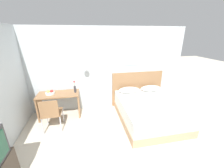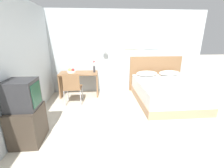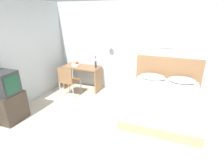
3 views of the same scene
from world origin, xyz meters
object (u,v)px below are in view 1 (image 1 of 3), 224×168
at_px(folded_towel_near_foot, 152,106).
at_px(headboard, 137,88).
at_px(bed, 149,111).
at_px(pillow_left, 129,90).
at_px(desk_chair, 51,112).
at_px(pillow_right, 151,88).
at_px(desk, 59,101).
at_px(flower_vase, 75,88).
at_px(fruit_bowl, 50,93).
at_px(folded_towel_mid_bed, 162,115).

bearing_deg(folded_towel_near_foot, headboard, 85.90).
xyz_separation_m(bed, pillow_left, (-0.39, 0.75, 0.38)).
distance_m(bed, folded_towel_near_foot, 0.45).
bearing_deg(desk_chair, bed, -0.80).
distance_m(pillow_right, desk, 2.98).
distance_m(pillow_left, desk, 2.22).
relative_size(bed, pillow_left, 2.87).
height_order(bed, desk_chair, desk_chair).
xyz_separation_m(folded_towel_near_foot, flower_vase, (-2.01, 1.00, 0.29)).
height_order(pillow_left, fruit_bowl, fruit_bowl).
bearing_deg(flower_vase, pillow_left, 1.54).
bearing_deg(folded_towel_mid_bed, folded_towel_near_foot, 93.33).
height_order(bed, desk, desk).
xyz_separation_m(headboard, folded_towel_near_foot, (-0.09, -1.32, 0.03)).
distance_m(desk, flower_vase, 0.62).
xyz_separation_m(bed, desk, (-2.60, 0.70, 0.24)).
bearing_deg(desk, folded_towel_mid_bed, -29.79).
bearing_deg(desk, desk_chair, -98.57).
bearing_deg(fruit_bowl, folded_towel_near_foot, -20.37).
relative_size(desk, desk_chair, 1.29).
height_order(bed, flower_vase, flower_vase).
height_order(pillow_left, folded_towel_near_foot, pillow_left).
height_order(pillow_left, flower_vase, flower_vase).
bearing_deg(headboard, flower_vase, -171.32).
bearing_deg(desk, fruit_bowl, 176.33).
relative_size(pillow_right, flower_vase, 1.88).
height_order(pillow_right, folded_towel_mid_bed, pillow_right).
bearing_deg(flower_vase, fruit_bowl, 179.02).
height_order(headboard, fruit_bowl, headboard).
bearing_deg(desk, headboard, 7.09).
bearing_deg(headboard, bed, -90.00).
bearing_deg(folded_towel_mid_bed, fruit_bowl, 152.00).
bearing_deg(headboard, pillow_right, -35.50).
distance_m(folded_towel_near_foot, desk_chair, 2.62).
height_order(headboard, desk_chair, headboard).
bearing_deg(folded_towel_near_foot, bed, 72.38).
height_order(desk_chair, fruit_bowl, desk_chair).
bearing_deg(desk_chair, folded_towel_near_foot, -7.34).
height_order(headboard, desk, headboard).
bearing_deg(desk, pillow_left, 1.25).
relative_size(pillow_left, folded_towel_near_foot, 2.23).
xyz_separation_m(headboard, desk_chair, (-2.69, -0.98, -0.05)).
bearing_deg(folded_towel_mid_bed, headboard, 87.79).
bearing_deg(flower_vase, headboard, 8.68).
bearing_deg(pillow_right, folded_towel_near_foot, -114.68).
xyz_separation_m(pillow_left, folded_towel_mid_bed, (0.32, -1.49, -0.05)).
bearing_deg(bed, desk_chair, 179.20).
xyz_separation_m(pillow_left, pillow_right, (0.77, 0.00, 0.00)).
xyz_separation_m(bed, desk_chair, (-2.69, 0.04, 0.25)).
bearing_deg(desk_chair, desk, 81.43).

